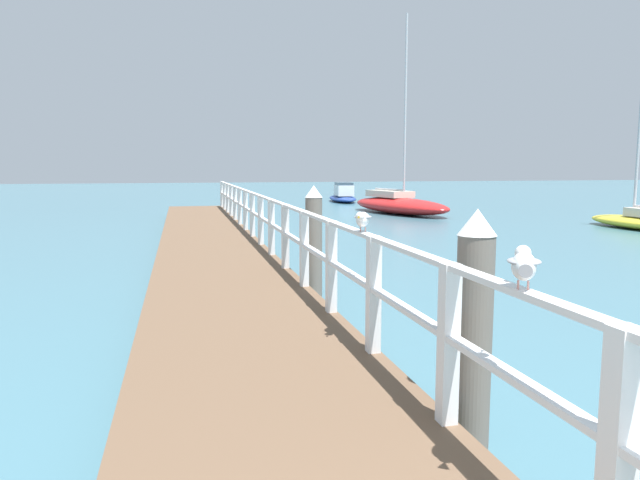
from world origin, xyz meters
The scene contains 9 objects.
pier_deck centered at (0.00, 13.59, 0.20)m, with size 2.36×27.17×0.40m, color brown.
pier_railing centered at (1.10, 13.59, 1.09)m, with size 0.12×25.69×1.13m.
dock_piling_near centered at (1.48, 4.35, 0.94)m, with size 0.29×0.29×1.86m.
dock_piling_far centered at (1.48, 9.81, 0.94)m, with size 0.29×0.29×1.86m.
seagull_foreground centered at (1.10, 3.15, 1.66)m, with size 0.28×0.43×0.21m.
seagull_background centered at (1.09, 5.94, 1.66)m, with size 0.26×0.45×0.21m.
boat_0 centered at (9.05, 34.90, 0.40)m, with size 1.98×4.78×1.20m.
boat_1 centered at (9.16, 25.76, 0.44)m, with size 3.64×7.10×8.86m.
boat_2 centered at (14.93, 17.50, 0.30)m, with size 1.55×4.33×4.90m.
Camera 1 is at (-0.66, 0.45, 2.18)m, focal length 32.61 mm.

